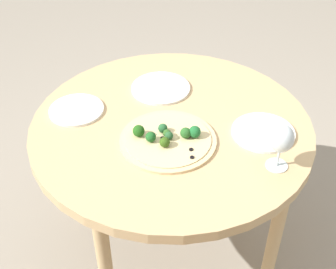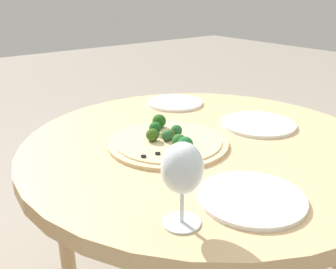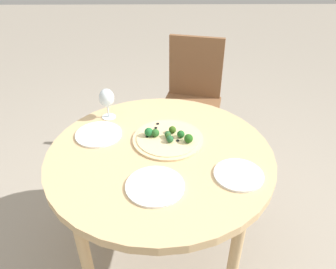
% 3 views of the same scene
% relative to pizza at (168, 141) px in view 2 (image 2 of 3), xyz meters
% --- Properties ---
extents(dining_table, '(1.02, 1.02, 0.71)m').
position_rel_pizza_xyz_m(dining_table, '(0.04, 0.09, -0.08)').
color(dining_table, tan).
rests_on(dining_table, ground_plane).
extents(pizza, '(0.33, 0.33, 0.06)m').
position_rel_pizza_xyz_m(pizza, '(0.00, 0.00, 0.00)').
color(pizza, '#DBBC89').
rests_on(pizza, dining_table).
extents(wine_glass, '(0.08, 0.08, 0.16)m').
position_rel_pizza_xyz_m(wine_glass, '(0.31, -0.21, 0.10)').
color(wine_glass, silver).
rests_on(wine_glass, dining_table).
extents(plate_near, '(0.22, 0.22, 0.01)m').
position_rel_pizza_xyz_m(plate_near, '(0.33, -0.04, -0.01)').
color(plate_near, white).
rests_on(plate_near, dining_table).
extents(plate_far, '(0.20, 0.20, 0.01)m').
position_rel_pizza_xyz_m(plate_far, '(-0.28, 0.26, -0.01)').
color(plate_far, white).
rests_on(plate_far, dining_table).
extents(plate_side, '(0.23, 0.23, 0.01)m').
position_rel_pizza_xyz_m(plate_side, '(0.05, 0.32, -0.01)').
color(plate_side, white).
rests_on(plate_side, dining_table).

